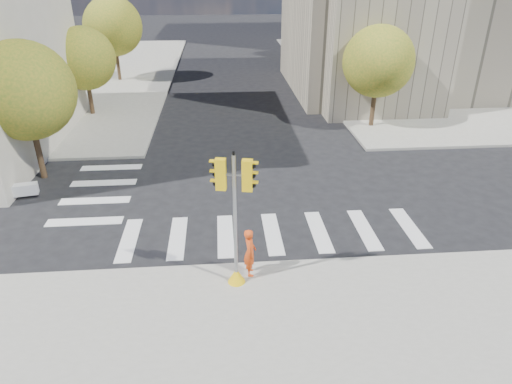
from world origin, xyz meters
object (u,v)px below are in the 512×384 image
(lamp_far, at_px, (323,18))
(traffic_signal, at_px, (235,231))
(lamp_near, at_px, (367,42))
(photographer, at_px, (250,252))

(lamp_far, height_order, traffic_signal, lamp_far)
(lamp_near, xyz_separation_m, photographer, (-9.14, -18.61, -3.60))
(lamp_far, bearing_deg, photographer, -105.66)
(lamp_near, distance_m, lamp_far, 14.00)
(traffic_signal, bearing_deg, lamp_near, 73.75)
(lamp_near, relative_size, traffic_signal, 1.82)
(lamp_far, height_order, photographer, lamp_far)
(lamp_far, xyz_separation_m, traffic_signal, (-9.61, -33.02, -2.54))
(traffic_signal, bearing_deg, lamp_far, 84.33)
(lamp_near, relative_size, lamp_far, 1.00)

